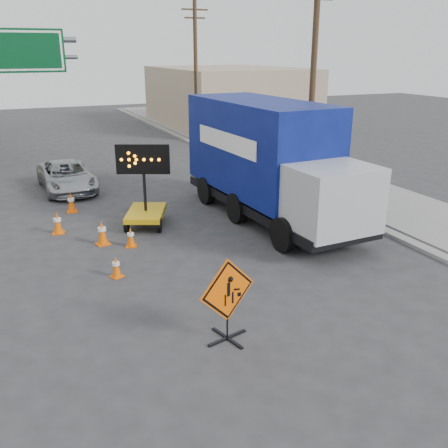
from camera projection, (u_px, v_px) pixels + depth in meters
ground at (247, 332)px, 11.07m from camera, size 100.00×100.00×0.00m
curb_right at (243, 166)px, 26.75m from camera, size 0.40×60.00×0.12m
sidewalk_right at (280, 162)px, 27.62m from camera, size 4.00×60.00×0.15m
building_right_far at (227, 97)px, 41.18m from camera, size 10.00×14.00×4.60m
utility_pole_near at (313, 81)px, 21.21m from camera, size 1.80×0.26×9.00m
utility_pole_far at (196, 70)px, 33.30m from camera, size 1.80×0.26×9.00m
construction_sign at (227, 298)px, 10.49m from camera, size 1.39×1.00×1.89m
arrow_board at (146, 208)px, 17.64m from camera, size 1.96×2.37×2.92m
pickup_truck at (67, 176)px, 22.10m from camera, size 2.30×4.68×1.28m
box_truck at (269, 167)px, 18.03m from camera, size 3.17×9.02×4.23m
cone_a at (116, 266)px, 13.68m from camera, size 0.42×0.42×0.63m
cone_b at (131, 237)px, 15.81m from camera, size 0.42×0.42×0.65m
cone_c at (102, 232)px, 15.97m from camera, size 0.47×0.47×0.82m
cone_d at (58, 223)px, 16.95m from camera, size 0.48×0.48×0.77m
cone_e at (71, 202)px, 19.19m from camera, size 0.43×0.43×0.78m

